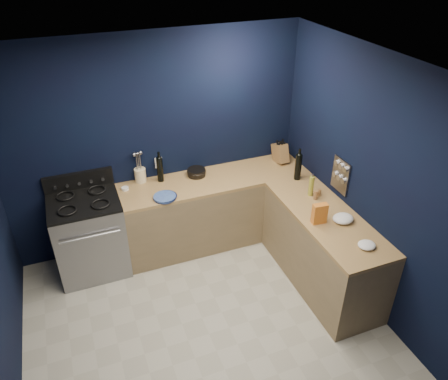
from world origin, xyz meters
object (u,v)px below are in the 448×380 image
utensil_crock (140,175)px  plate_stack (165,197)px  gas_range (90,237)px  crouton_bag (320,214)px  knife_block (280,153)px

utensil_crock → plate_stack: bearing=-69.9°
gas_range → crouton_bag: size_ratio=4.18×
plate_stack → knife_block: knife_block is taller
knife_block → crouton_bag: 1.35m
knife_block → crouton_bag: (-0.25, -1.33, -0.01)m
plate_stack → crouton_bag: size_ratio=1.14×
knife_block → crouton_bag: knife_block is taller
knife_block → plate_stack: bearing=-172.2°
gas_range → plate_stack: plate_stack is taller
gas_range → knife_block: bearing=2.9°
utensil_crock → crouton_bag: bearing=-44.1°
crouton_bag → knife_block: bearing=84.9°
utensil_crock → knife_block: size_ratio=0.71×
plate_stack → knife_block: 1.63m
plate_stack → knife_block: bearing=11.2°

